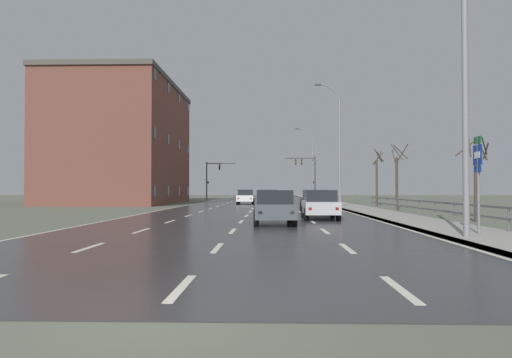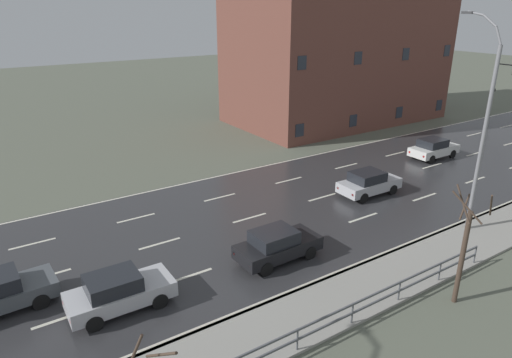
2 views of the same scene
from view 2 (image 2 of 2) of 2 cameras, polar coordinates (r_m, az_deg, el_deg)
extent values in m
cube|color=#5B6051|center=(38.72, 23.69, 2.16)|extent=(160.00, 160.00, 0.12)
cube|color=beige|center=(25.77, -26.26, -7.31)|extent=(0.16, 2.20, 0.01)
cube|color=beige|center=(26.65, -14.81, -4.77)|extent=(0.16, 2.20, 0.01)
cube|color=beige|center=(28.55, -4.57, -2.31)|extent=(0.16, 2.20, 0.01)
cube|color=beige|center=(31.27, 4.12, -0.16)|extent=(0.16, 2.20, 0.01)
cube|color=beige|center=(34.63, 11.27, 1.61)|extent=(0.16, 2.20, 0.01)
cube|color=beige|center=(38.46, 17.09, 3.04)|extent=(0.16, 2.20, 0.01)
cube|color=beige|center=(42.63, 21.82, 4.17)|extent=(0.16, 2.20, 0.01)
cube|color=beige|center=(47.05, 25.70, 5.08)|extent=(0.16, 2.20, 0.01)
cube|color=beige|center=(51.65, 28.91, 5.81)|extent=(0.16, 2.20, 0.01)
cube|color=beige|center=(22.68, -24.95, -11.02)|extent=(0.16, 2.20, 0.01)
cube|color=beige|center=(23.68, -11.99, -7.94)|extent=(0.16, 2.20, 0.01)
cube|color=beige|center=(25.80, -0.79, -4.91)|extent=(0.16, 2.20, 0.01)
cube|color=beige|center=(28.79, 8.32, -2.28)|extent=(0.16, 2.20, 0.01)
cube|color=beige|center=(32.40, 15.54, -0.14)|extent=(0.16, 2.20, 0.01)
cube|color=beige|center=(36.46, 21.23, 1.55)|extent=(0.16, 2.20, 0.01)
cube|color=beige|center=(40.84, 25.75, 2.87)|extent=(0.16, 2.20, 0.01)
cube|color=beige|center=(45.43, 29.39, 3.93)|extent=(0.16, 2.20, 0.01)
cube|color=beige|center=(19.74, -23.19, -15.84)|extent=(0.16, 2.20, 0.01)
cube|color=beige|center=(20.88, -8.33, -11.95)|extent=(0.16, 2.20, 0.01)
cube|color=beige|center=(23.25, 3.89, -8.06)|extent=(0.16, 2.20, 0.01)
cube|color=beige|center=(26.53, 13.30, -4.75)|extent=(0.16, 2.20, 0.01)
cube|color=beige|center=(30.41, 20.41, -2.14)|extent=(0.16, 2.20, 0.01)
cube|color=beige|center=(34.71, 25.82, -0.12)|extent=(0.16, 2.20, 0.01)
cube|color=beige|center=(52.06, 24.97, 6.58)|extent=(0.16, 120.00, 0.01)
cylinder|color=#515459|center=(16.66, 5.21, -19.56)|extent=(0.07, 0.07, 1.00)
cylinder|color=#515459|center=(18.06, 11.98, -16.29)|extent=(0.07, 0.07, 1.00)
cylinder|color=#515459|center=(19.71, 17.52, -13.36)|extent=(0.07, 0.07, 1.00)
cylinder|color=#515459|center=(21.55, 22.05, -10.82)|extent=(0.07, 0.07, 1.00)
cylinder|color=#515459|center=(23.53, 25.79, -8.63)|extent=(0.07, 0.07, 1.00)
cylinder|color=slate|center=(25.34, 26.52, 3.88)|extent=(0.20, 0.20, 9.59)
cylinder|color=slate|center=(24.61, 28.17, 15.57)|extent=(0.46, 0.11, 0.83)
cylinder|color=slate|center=(24.85, 27.33, 17.23)|extent=(0.77, 0.11, 0.58)
cylinder|color=slate|center=(25.25, 25.89, 18.22)|extent=(0.87, 0.11, 0.26)
cube|color=#333335|center=(25.47, 25.07, 18.41)|extent=(0.56, 0.24, 0.12)
cylinder|color=#38383A|center=(56.83, 27.64, 10.12)|extent=(0.18, 0.18, 5.63)
cube|color=black|center=(56.71, 27.77, 9.86)|extent=(0.18, 0.12, 0.32)
cube|color=#B7B7BC|center=(19.22, -16.61, -13.69)|extent=(1.81, 4.12, 0.64)
cube|color=black|center=(18.83, -17.55, -12.32)|extent=(1.58, 2.02, 0.60)
cube|color=slate|center=(19.03, -14.75, -11.68)|extent=(1.40, 0.10, 0.51)
cylinder|color=black|center=(19.04, -12.01, -14.75)|extent=(0.23, 0.66, 0.66)
cylinder|color=black|center=(20.32, -13.70, -12.38)|extent=(0.23, 0.66, 0.66)
cylinder|color=black|center=(18.55, -19.65, -16.72)|extent=(0.23, 0.66, 0.66)
cylinder|color=black|center=(19.86, -20.81, -14.12)|extent=(0.23, 0.66, 0.66)
cube|color=red|center=(19.49, -23.06, -14.08)|extent=(0.16, 0.04, 0.14)
cube|color=red|center=(18.40, -22.26, -16.22)|extent=(0.16, 0.04, 0.14)
cube|color=#474C51|center=(20.94, -29.44, -12.66)|extent=(1.92, 4.17, 0.64)
cube|color=slate|center=(20.66, -27.81, -10.82)|extent=(1.41, 0.14, 0.51)
cylinder|color=black|center=(20.49, -25.39, -13.71)|extent=(0.25, 0.67, 0.66)
cylinder|color=black|center=(21.86, -26.26, -11.56)|extent=(0.25, 0.67, 0.66)
cube|color=black|center=(21.61, 2.80, -8.55)|extent=(1.83, 4.13, 0.64)
cube|color=black|center=(21.18, 2.28, -7.28)|extent=(1.59, 2.02, 0.60)
cube|color=slate|center=(21.71, 4.32, -6.65)|extent=(1.41, 0.10, 0.51)
cylinder|color=black|center=(21.93, 6.76, -9.17)|extent=(0.23, 0.66, 0.66)
cylinder|color=black|center=(23.01, 4.13, -7.53)|extent=(0.23, 0.66, 0.66)
cylinder|color=black|center=(20.57, 1.26, -11.24)|extent=(0.23, 0.66, 0.66)
cylinder|color=black|center=(21.72, -1.24, -9.35)|extent=(0.23, 0.66, 0.66)
cube|color=red|center=(21.10, -2.77, -9.35)|extent=(0.16, 0.04, 0.14)
cube|color=red|center=(20.14, -0.77, -10.93)|extent=(0.16, 0.04, 0.14)
cube|color=silver|center=(38.30, 21.42, 3.41)|extent=(1.80, 4.12, 0.64)
cube|color=black|center=(37.93, 21.32, 4.24)|extent=(1.58, 2.01, 0.60)
cube|color=slate|center=(38.69, 22.16, 4.41)|extent=(1.40, 0.09, 0.51)
cylinder|color=black|center=(38.96, 23.42, 2.91)|extent=(0.23, 0.66, 0.66)
cylinder|color=black|center=(39.83, 21.54, 3.56)|extent=(0.23, 0.66, 0.66)
cylinder|color=black|center=(36.95, 21.17, 2.31)|extent=(0.23, 0.66, 0.66)
cylinder|color=black|center=(37.86, 19.23, 2.99)|extent=(0.23, 0.66, 0.66)
cube|color=red|center=(37.10, 18.73, 3.22)|extent=(0.16, 0.04, 0.14)
cube|color=red|center=(36.34, 20.32, 2.65)|extent=(0.16, 0.04, 0.14)
cube|color=#B7B7BC|center=(29.60, 14.03, -0.72)|extent=(1.84, 4.13, 0.64)
cube|color=black|center=(29.21, 13.80, 0.31)|extent=(1.60, 2.03, 0.60)
cube|color=slate|center=(29.88, 15.08, 0.61)|extent=(1.41, 0.11, 0.51)
cylinder|color=black|center=(30.11, 16.77, -1.29)|extent=(0.23, 0.66, 0.66)
cylinder|color=black|center=(31.10, 14.57, -0.34)|extent=(0.23, 0.66, 0.66)
cylinder|color=black|center=(28.35, 13.33, -2.35)|extent=(0.23, 0.66, 0.66)
cylinder|color=black|center=(29.40, 11.12, -1.30)|extent=(0.23, 0.66, 0.66)
cube|color=red|center=(28.69, 10.25, -1.12)|extent=(0.16, 0.04, 0.14)
cube|color=red|center=(27.82, 12.06, -1.98)|extent=(0.16, 0.04, 0.14)
cube|color=brown|center=(48.21, 10.20, 15.10)|extent=(11.85, 21.08, 13.12)
cube|color=#282D38|center=(38.65, 5.50, 6.10)|extent=(0.04, 0.90, 1.10)
cube|color=#282D38|center=(42.71, 12.11, 7.18)|extent=(0.04, 0.90, 1.10)
cube|color=#282D38|center=(47.25, 17.54, 7.98)|extent=(0.04, 0.90, 1.10)
cube|color=#282D38|center=(52.13, 22.00, 8.59)|extent=(0.04, 0.90, 1.10)
cube|color=#282D38|center=(37.61, 5.80, 14.32)|extent=(0.04, 0.90, 1.10)
cube|color=#282D38|center=(41.77, 12.71, 14.60)|extent=(0.04, 0.90, 1.10)
cube|color=#282D38|center=(46.40, 18.31, 14.67)|extent=(0.04, 0.90, 1.10)
cube|color=#282D38|center=(51.36, 22.87, 14.64)|extent=(0.04, 0.90, 1.10)
cylinder|color=#423328|center=(11.40, -11.87, -20.79)|extent=(1.39, 0.32, 1.05)
cylinder|color=#423328|center=(19.80, 24.45, -9.04)|extent=(0.20, 0.20, 4.05)
cylinder|color=#423328|center=(18.48, 24.59, -2.86)|extent=(0.92, 0.27, 1.29)
cylinder|color=#423328|center=(18.97, 24.74, -3.19)|extent=(0.15, 0.55, 0.96)
cylinder|color=#423328|center=(18.26, 24.99, -3.25)|extent=(1.18, 0.42, 1.06)
cylinder|color=#423328|center=(18.80, 27.42, -2.96)|extent=(0.59, 1.17, 1.31)
camera|label=1|loc=(30.53, -77.93, -15.27)|focal=34.53mm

